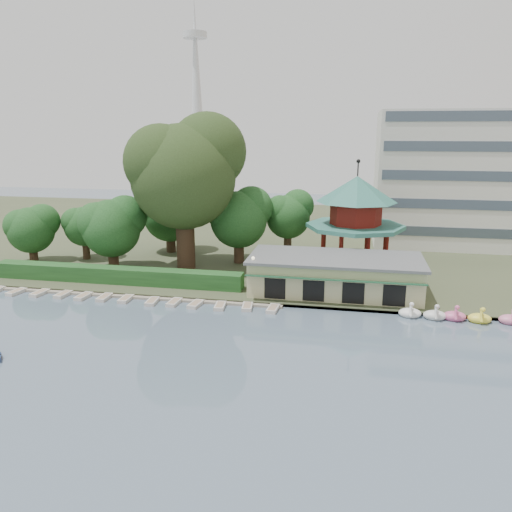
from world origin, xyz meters
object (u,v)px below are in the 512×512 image
(pavilion, at_px, (356,213))
(big_tree, at_px, (185,169))
(dock, at_px, (128,295))
(boathouse, at_px, (335,274))

(pavilion, bearing_deg, big_tree, -169.68)
(pavilion, bearing_deg, dock, -148.34)
(dock, xyz_separation_m, big_tree, (3.18, 11.01, 12.84))
(big_tree, bearing_deg, pavilion, 10.32)
(dock, bearing_deg, big_tree, 73.91)
(boathouse, bearing_deg, dock, -167.76)
(dock, height_order, big_tree, big_tree)
(dock, height_order, boathouse, boathouse)
(dock, bearing_deg, boathouse, 12.24)
(dock, bearing_deg, pavilion, 31.66)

